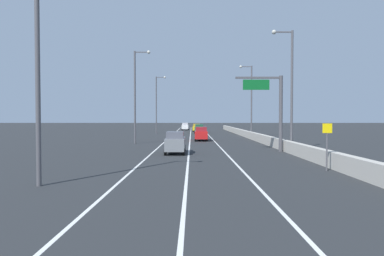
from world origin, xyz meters
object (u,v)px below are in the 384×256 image
object	(u,v)px
lamp_post_right_third	(249,97)
lamp_post_left_near	(40,48)
overhead_sign_gantry	(272,104)
car_white_0	(184,126)
speed_advisory_sign	(326,143)
car_red_2	(200,134)
car_green_3	(198,129)
lamp_post_right_second	(288,83)
lamp_post_left_far	(156,101)
car_gray_1	(174,143)
car_yellow_4	(195,128)
lamp_post_left_mid	(135,91)

from	to	relation	value
lamp_post_right_third	lamp_post_left_near	size ratio (longest dim) A/B	1.00
overhead_sign_gantry	lamp_post_right_third	distance (m)	24.00
car_white_0	speed_advisory_sign	bearing A→B (deg)	-81.99
car_white_0	car_red_2	xyz separation A→B (m)	(3.16, -43.89, 0.01)
car_white_0	car_green_3	distance (m)	22.47
lamp_post_right_second	lamp_post_left_far	world-z (taller)	same
car_gray_1	car_yellow_4	bearing A→B (deg)	87.03
lamp_post_right_third	car_green_3	distance (m)	17.56
car_gray_1	lamp_post_right_third	bearing A→B (deg)	66.51
speed_advisory_sign	lamp_post_right_third	world-z (taller)	lamp_post_right_third
lamp_post_right_second	lamp_post_right_third	xyz separation A→B (m)	(-0.01, 23.81, 0.00)
lamp_post_left_far	lamp_post_left_near	bearing A→B (deg)	-90.05
car_red_2	car_green_3	distance (m)	21.66
car_white_0	lamp_post_right_second	bearing A→B (deg)	-79.25
car_gray_1	car_green_3	distance (m)	40.33
lamp_post_right_second	lamp_post_left_far	size ratio (longest dim) A/B	1.00
lamp_post_left_mid	car_yellow_4	world-z (taller)	lamp_post_left_mid
lamp_post_right_second	car_yellow_4	bearing A→B (deg)	99.84
car_gray_1	car_yellow_4	distance (m)	51.32
lamp_post_left_far	car_red_2	bearing A→B (deg)	-69.32
car_gray_1	lamp_post_left_mid	bearing A→B (deg)	113.72
lamp_post_right_second	car_red_2	xyz separation A→B (m)	(-8.32, 16.59, -5.77)
speed_advisory_sign	lamp_post_left_far	size ratio (longest dim) A/B	0.25
car_yellow_4	overhead_sign_gantry	bearing A→B (deg)	-81.98
speed_advisory_sign	car_gray_1	size ratio (longest dim) A/B	0.66
lamp_post_right_third	car_red_2	bearing A→B (deg)	-139.01
lamp_post_right_second	car_gray_1	world-z (taller)	lamp_post_right_second
lamp_post_left_near	car_green_3	size ratio (longest dim) A/B	2.63
overhead_sign_gantry	car_green_3	world-z (taller)	overhead_sign_gantry
lamp_post_left_mid	lamp_post_right_second	bearing A→B (deg)	-32.65
lamp_post_right_third	overhead_sign_gantry	bearing A→B (deg)	-93.82
lamp_post_right_second	lamp_post_left_mid	world-z (taller)	same
overhead_sign_gantry	car_red_2	bearing A→B (deg)	111.98
car_white_0	overhead_sign_gantry	bearing A→B (deg)	-80.73
lamp_post_left_mid	lamp_post_left_far	xyz separation A→B (m)	(-0.11, 28.58, 0.00)
car_yellow_4	car_red_2	bearing A→B (deg)	-89.59
lamp_post_right_third	car_yellow_4	bearing A→B (deg)	108.54
car_green_3	car_yellow_4	bearing A→B (deg)	92.01
overhead_sign_gantry	lamp_post_left_near	world-z (taller)	lamp_post_left_near
lamp_post_left_mid	car_red_2	xyz separation A→B (m)	(8.48, 5.83, -5.77)
speed_advisory_sign	lamp_post_left_mid	size ratio (longest dim) A/B	0.25
car_green_3	car_red_2	bearing A→B (deg)	-90.40
car_white_0	car_yellow_4	bearing A→B (deg)	-75.33
car_green_3	lamp_post_right_third	bearing A→B (deg)	-60.53
overhead_sign_gantry	lamp_post_left_mid	size ratio (longest dim) A/B	0.63
car_white_0	car_yellow_4	distance (m)	11.56
car_red_2	car_green_3	bearing A→B (deg)	89.60
overhead_sign_gantry	lamp_post_right_third	bearing A→B (deg)	86.18
car_white_0	car_gray_1	xyz separation A→B (m)	(0.27, -62.44, 0.03)
overhead_sign_gantry	speed_advisory_sign	distance (m)	13.22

